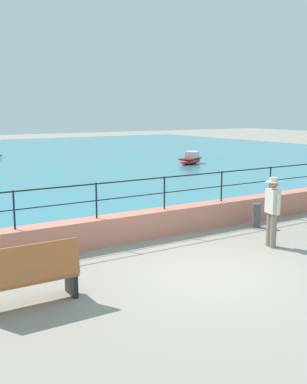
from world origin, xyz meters
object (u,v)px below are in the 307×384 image
object	(u,v)px
bench_main	(30,275)
person_walking	(272,208)
bollard	(256,215)
boat_0	(191,159)

from	to	relation	value
bench_main	person_walking	world-z (taller)	person_walking
bollard	bench_main	bearing A→B (deg)	-165.76
person_walking	boat_0	xyz separation A→B (m)	(9.19, 15.36, -0.65)
person_walking	boat_0	world-z (taller)	person_walking
person_walking	boat_0	distance (m)	17.91
person_walking	bollard	distance (m)	2.05
bollard	boat_0	distance (m)	15.95
person_walking	bollard	size ratio (longest dim) A/B	2.48
bench_main	bollard	distance (m)	7.52
bollard	person_walking	bearing A→B (deg)	-124.51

